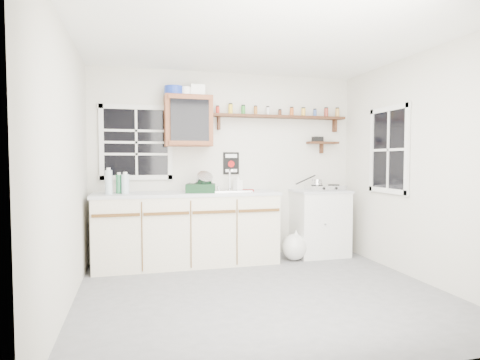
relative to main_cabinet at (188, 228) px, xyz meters
name	(u,v)px	position (x,y,z in m)	size (l,w,h in m)	color
room	(264,168)	(0.58, -1.30, 0.79)	(3.64, 3.24, 2.54)	#5A595C
main_cabinet	(188,228)	(0.00, 0.00, 0.00)	(2.31, 0.63, 0.92)	beige
right_cabinet	(320,223)	(1.83, 0.03, -0.01)	(0.73, 0.57, 0.91)	silver
sink	(229,190)	(0.54, 0.01, 0.47)	(0.52, 0.44, 0.29)	silver
upper_cabinet	(188,121)	(0.03, 0.14, 1.36)	(0.60, 0.32, 0.65)	#5E2D17
upper_cabinet_clutter	(183,91)	(-0.03, 0.14, 1.75)	(0.51, 0.24, 0.14)	navy
spice_shelf	(280,116)	(1.32, 0.21, 1.47)	(1.91, 0.18, 0.35)	black
secondary_shelf	(321,142)	(1.94, 0.22, 1.12)	(0.45, 0.16, 0.24)	black
warning_sign	(231,163)	(0.63, 0.29, 0.82)	(0.22, 0.02, 0.30)	black
window_back	(136,142)	(-0.62, 0.29, 1.09)	(0.93, 0.03, 0.98)	black
window_right	(389,150)	(2.37, -0.75, 0.99)	(0.03, 0.78, 1.08)	black
water_bottles	(117,183)	(-0.84, -0.01, 0.59)	(0.28, 0.17, 0.31)	#ABC0C8
dish_rack	(202,186)	(0.17, -0.09, 0.55)	(0.41, 0.34, 0.27)	black
soap_bottle	(238,183)	(0.69, 0.14, 0.56)	(0.09, 0.09, 0.20)	white
rag	(248,190)	(0.78, -0.04, 0.47)	(0.15, 0.13, 0.02)	maroon
hotplate	(325,188)	(1.91, 0.01, 0.48)	(0.52, 0.28, 0.07)	silver
saucepan	(316,182)	(1.77, 0.01, 0.56)	(0.34, 0.19, 0.15)	silver
trash_bag	(295,247)	(1.39, -0.16, -0.28)	(0.37, 0.34, 0.43)	silver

